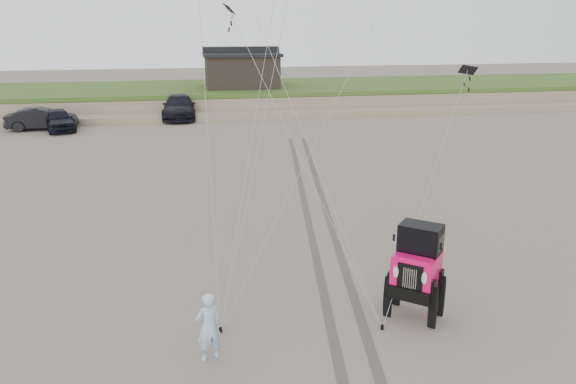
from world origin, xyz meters
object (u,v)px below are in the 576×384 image
(man, at_px, (209,327))
(truck_b, at_px, (42,119))
(truck_a, at_px, (58,119))
(jeep, at_px, (415,282))
(cabin, at_px, (241,69))
(truck_c, at_px, (179,107))

(man, bearing_deg, truck_b, -91.33)
(truck_a, bearing_deg, jeep, -83.03)
(cabin, relative_size, man, 4.00)
(truck_a, relative_size, truck_c, 0.72)
(truck_c, relative_size, jeep, 1.17)
(truck_b, distance_m, jeep, 32.37)
(jeep, xyz_separation_m, man, (-5.16, -0.97, -0.17))
(truck_b, xyz_separation_m, jeep, (15.21, -28.57, 0.21))
(truck_a, bearing_deg, cabin, 13.42)
(truck_c, bearing_deg, jeep, -77.95)
(man, bearing_deg, jeep, 170.57)
(truck_a, relative_size, truck_b, 0.95)
(cabin, height_order, jeep, cabin)
(cabin, bearing_deg, truck_b, -150.50)
(truck_b, height_order, truck_c, truck_c)
(jeep, height_order, man, jeep)
(truck_b, relative_size, man, 2.87)
(truck_a, height_order, man, man)
(truck_c, bearing_deg, truck_a, -154.61)
(truck_b, bearing_deg, cabin, -63.40)
(cabin, bearing_deg, truck_a, -146.99)
(truck_a, xyz_separation_m, truck_b, (-1.16, 0.47, 0.01))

